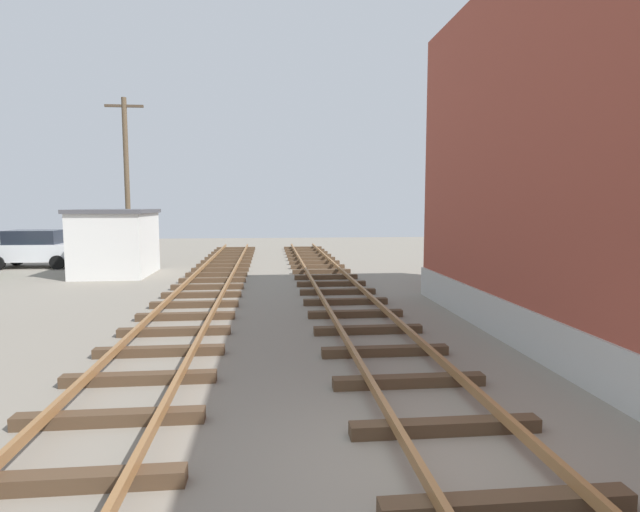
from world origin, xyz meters
TOP-DOWN VIEW (x-y plane):
  - ground_plane at (0.00, 0.00)m, footprint 80.00×80.00m
  - track_near_building at (0.60, -0.00)m, footprint 2.50×57.93m
  - track_centre at (-3.79, 0.00)m, footprint 2.50×57.93m
  - control_hut at (-8.04, 16.67)m, footprint 3.00×3.80m
  - parked_car_white at (-12.61, 19.77)m, footprint 4.20×2.04m
  - utility_pole_far at (-8.48, 20.35)m, footprint 1.80×0.24m

SIDE VIEW (x-z plane):
  - ground_plane at x=0.00m, z-range 0.00..0.00m
  - track_centre at x=-3.79m, z-range -0.03..0.29m
  - track_near_building at x=0.60m, z-range -0.03..0.29m
  - parked_car_white at x=-12.61m, z-range 0.02..1.78m
  - control_hut at x=-8.04m, z-range 0.01..2.77m
  - utility_pole_far at x=-8.48m, z-range 0.19..8.25m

